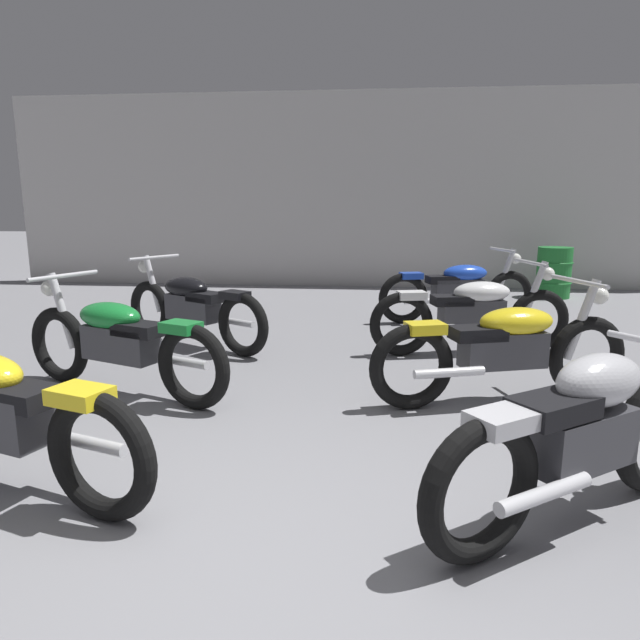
{
  "coord_description": "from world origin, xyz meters",
  "views": [
    {
      "loc": [
        0.48,
        -1.98,
        1.54
      ],
      "look_at": [
        0.0,
        2.85,
        0.55
      ],
      "focal_mm": 31.63,
      "sensor_mm": 36.0,
      "label": 1
    }
  ],
  "objects_px": {
    "motorcycle_left_row_1": "(119,341)",
    "motorcycle_right_row_3": "(458,288)",
    "motorcycle_right_row_0": "(582,434)",
    "oil_drum": "(554,272)",
    "motorcycle_right_row_1": "(505,347)",
    "motorcycle_right_row_2": "(473,311)",
    "motorcycle_left_row_2": "(192,306)"
  },
  "relations": [
    {
      "from": "motorcycle_right_row_0",
      "to": "motorcycle_right_row_1",
      "type": "bearing_deg",
      "value": 89.81
    },
    {
      "from": "motorcycle_left_row_2",
      "to": "motorcycle_right_row_0",
      "type": "xyz_separation_m",
      "value": [
        3.02,
        -3.27,
        0.01
      ]
    },
    {
      "from": "oil_drum",
      "to": "motorcycle_right_row_2",
      "type": "bearing_deg",
      "value": -116.82
    },
    {
      "from": "motorcycle_left_row_1",
      "to": "oil_drum",
      "type": "relative_size",
      "value": 2.42
    },
    {
      "from": "motorcycle_right_row_2",
      "to": "motorcycle_right_row_3",
      "type": "distance_m",
      "value": 1.69
    },
    {
      "from": "motorcycle_right_row_0",
      "to": "motorcycle_right_row_3",
      "type": "height_order",
      "value": "motorcycle_right_row_3"
    },
    {
      "from": "motorcycle_left_row_2",
      "to": "motorcycle_right_row_0",
      "type": "bearing_deg",
      "value": -47.31
    },
    {
      "from": "motorcycle_left_row_2",
      "to": "motorcycle_right_row_1",
      "type": "xyz_separation_m",
      "value": [
        3.02,
        -1.55,
        0.0
      ]
    },
    {
      "from": "motorcycle_left_row_1",
      "to": "motorcycle_right_row_0",
      "type": "distance_m",
      "value": 3.49
    },
    {
      "from": "motorcycle_left_row_1",
      "to": "oil_drum",
      "type": "height_order",
      "value": "motorcycle_left_row_1"
    },
    {
      "from": "motorcycle_right_row_1",
      "to": "motorcycle_left_row_1",
      "type": "bearing_deg",
      "value": -178.19
    },
    {
      "from": "motorcycle_right_row_1",
      "to": "oil_drum",
      "type": "height_order",
      "value": "motorcycle_right_row_1"
    },
    {
      "from": "motorcycle_right_row_0",
      "to": "oil_drum",
      "type": "bearing_deg",
      "value": 74.48
    },
    {
      "from": "motorcycle_right_row_0",
      "to": "oil_drum",
      "type": "xyz_separation_m",
      "value": [
        1.99,
        7.16,
        -0.03
      ]
    },
    {
      "from": "motorcycle_right_row_1",
      "to": "motorcycle_right_row_3",
      "type": "bearing_deg",
      "value": 88.41
    },
    {
      "from": "motorcycle_left_row_1",
      "to": "motorcycle_left_row_2",
      "type": "xyz_separation_m",
      "value": [
        0.07,
        1.65,
        0.0
      ]
    },
    {
      "from": "oil_drum",
      "to": "motorcycle_right_row_3",
      "type": "bearing_deg",
      "value": -130.37
    },
    {
      "from": "motorcycle_right_row_2",
      "to": "motorcycle_right_row_0",
      "type": "bearing_deg",
      "value": -90.17
    },
    {
      "from": "motorcycle_right_row_1",
      "to": "motorcycle_right_row_2",
      "type": "relative_size",
      "value": 0.98
    },
    {
      "from": "motorcycle_left_row_2",
      "to": "motorcycle_right_row_1",
      "type": "height_order",
      "value": "same"
    },
    {
      "from": "motorcycle_right_row_1",
      "to": "motorcycle_right_row_2",
      "type": "bearing_deg",
      "value": 89.85
    },
    {
      "from": "motorcycle_right_row_1",
      "to": "oil_drum",
      "type": "distance_m",
      "value": 5.78
    },
    {
      "from": "motorcycle_left_row_2",
      "to": "motorcycle_right_row_1",
      "type": "bearing_deg",
      "value": -27.1
    },
    {
      "from": "motorcycle_left_row_2",
      "to": "oil_drum",
      "type": "height_order",
      "value": "motorcycle_left_row_2"
    },
    {
      "from": "motorcycle_right_row_2",
      "to": "oil_drum",
      "type": "height_order",
      "value": "motorcycle_right_row_2"
    },
    {
      "from": "motorcycle_left_row_1",
      "to": "motorcycle_right_row_2",
      "type": "distance_m",
      "value": 3.5
    },
    {
      "from": "motorcycle_left_row_2",
      "to": "motorcycle_right_row_3",
      "type": "relative_size",
      "value": 0.91
    },
    {
      "from": "motorcycle_right_row_3",
      "to": "oil_drum",
      "type": "relative_size",
      "value": 2.5
    },
    {
      "from": "motorcycle_left_row_1",
      "to": "motorcycle_right_row_3",
      "type": "bearing_deg",
      "value": 46.08
    },
    {
      "from": "motorcycle_left_row_1",
      "to": "motorcycle_right_row_3",
      "type": "distance_m",
      "value": 4.59
    },
    {
      "from": "motorcycle_left_row_2",
      "to": "oil_drum",
      "type": "bearing_deg",
      "value": 37.82
    },
    {
      "from": "motorcycle_right_row_0",
      "to": "motorcycle_right_row_1",
      "type": "relative_size",
      "value": 0.79
    }
  ]
}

